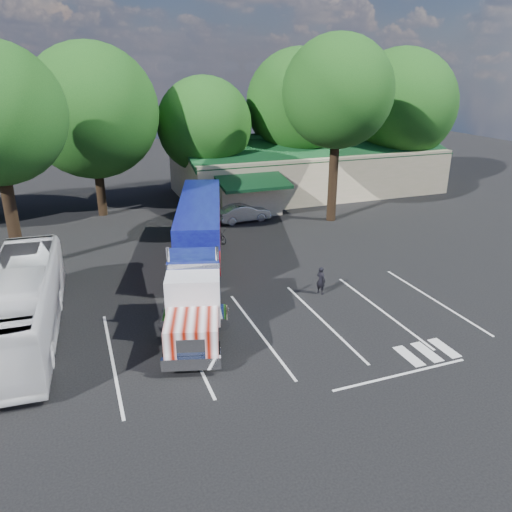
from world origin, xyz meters
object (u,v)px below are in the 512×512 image
object	(u,v)px
semi_truck	(199,238)
silver_sedan	(243,213)
tour_bus	(22,304)
woman	(321,280)
bicycle	(218,235)

from	to	relation	value
semi_truck	silver_sedan	xyz separation A→B (m)	(5.77, 9.04, -1.54)
tour_bus	silver_sedan	size ratio (longest dim) A/B	2.76
woman	silver_sedan	size ratio (longest dim) A/B	0.36
woman	silver_sedan	bearing A→B (deg)	-25.55
silver_sedan	bicycle	bearing A→B (deg)	135.89
silver_sedan	tour_bus	bearing A→B (deg)	126.57
woman	silver_sedan	xyz separation A→B (m)	(0.50, 13.76, -0.07)
woman	bicycle	bearing A→B (deg)	-8.04
semi_truck	bicycle	distance (m)	5.94
bicycle	tour_bus	bearing A→B (deg)	-161.16
semi_truck	tour_bus	distance (m)	9.88
bicycle	tour_bus	distance (m)	14.79
woman	tour_bus	size ratio (longest dim) A/B	0.13
woman	bicycle	size ratio (longest dim) A/B	0.82
bicycle	silver_sedan	bearing A→B (deg)	31.37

